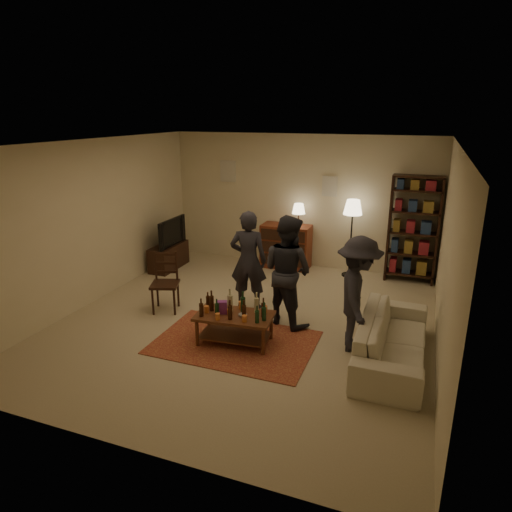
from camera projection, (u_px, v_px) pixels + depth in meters
The scene contains 13 objects.
floor at pixel (246, 322), 7.08m from camera, with size 6.00×6.00×0.00m, color #C6B793.
room_shell at pixel (270, 177), 9.41m from camera, with size 6.00×6.00×6.00m.
rug at pixel (235, 342), 6.43m from camera, with size 2.20×1.50×0.01m, color maroon.
coffee_table at pixel (234, 317), 6.32m from camera, with size 1.11×0.68×0.77m.
dining_chair at pixel (165, 280), 7.38m from camera, with size 0.54×0.54×0.98m.
tv_stand at pixel (169, 250), 9.39m from camera, with size 0.40×1.00×1.06m.
dresser at pixel (286, 245), 9.42m from camera, with size 1.00×0.50×1.36m.
bookshelf at pixel (413, 228), 8.49m from camera, with size 0.90×0.34×2.02m.
floor_lamp at pixel (353, 212), 8.68m from camera, with size 0.36×0.36×1.52m.
sofa at pixel (392, 339), 5.89m from camera, with size 2.08×0.81×0.61m, color beige.
person_left at pixel (248, 261), 7.35m from camera, with size 0.60×0.39×1.64m, color #222128.
person_right at pixel (287, 271), 6.80m from camera, with size 0.82×0.64×1.69m, color #25262C.
person_by_sofa at pixel (358, 295), 6.05m from camera, with size 1.03×0.59×1.59m, color #27262E.
Camera 1 is at (2.41, -5.97, 3.12)m, focal length 32.00 mm.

